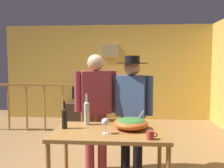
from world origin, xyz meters
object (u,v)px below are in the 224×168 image
object	(u,v)px
flat_screen_tv	(83,93)
serving_table	(110,137)
framed_picture	(110,51)
person_standing_right	(132,104)
mug_red	(150,135)
person_standing_left	(96,103)
salad_bowl	(131,123)
wine_bottle_dark	(64,118)
wine_bottle_clear	(87,112)
wine_glass	(105,123)
stair_railing	(63,102)
tv_console	(84,112)

from	to	relation	value
flat_screen_tv	serving_table	bearing A→B (deg)	-74.26
framed_picture	serving_table	world-z (taller)	framed_picture
person_standing_right	flat_screen_tv	bearing A→B (deg)	-48.81
framed_picture	mug_red	xyz separation A→B (m)	(0.74, -4.12, -1.04)
person_standing_left	salad_bowl	bearing A→B (deg)	113.34
flat_screen_tv	salad_bowl	size ratio (longest dim) A/B	1.41
salad_bowl	person_standing_left	distance (m)	0.75
framed_picture	salad_bowl	size ratio (longest dim) A/B	1.16
wine_bottle_dark	person_standing_right	xyz separation A→B (m)	(0.78, 0.60, 0.07)
salad_bowl	wine_bottle_clear	world-z (taller)	wine_bottle_clear
wine_glass	mug_red	xyz separation A→B (m)	(0.47, -0.15, -0.08)
flat_screen_tv	wine_bottle_clear	world-z (taller)	wine_bottle_clear
stair_railing	flat_screen_tv	world-z (taller)	stair_railing
tv_console	flat_screen_tv	distance (m)	0.50
framed_picture	person_standing_left	distance (m)	3.31
stair_railing	wine_bottle_dark	xyz separation A→B (m)	(0.72, -2.49, 0.22)
wine_glass	person_standing_left	size ratio (longest dim) A/B	0.11
tv_console	wine_bottle_dark	bearing A→B (deg)	-82.56
salad_bowl	person_standing_right	distance (m)	0.57
stair_railing	person_standing_left	xyz separation A→B (m)	(1.00, -1.89, 0.31)
wine_glass	stair_railing	bearing A→B (deg)	114.51
serving_table	person_standing_left	bearing A→B (deg)	111.34
tv_console	serving_table	world-z (taller)	serving_table
framed_picture	wine_bottle_clear	distance (m)	3.71
flat_screen_tv	serving_table	world-z (taller)	flat_screen_tv
wine_bottle_dark	person_standing_right	distance (m)	0.99
framed_picture	wine_glass	distance (m)	4.09
salad_bowl	flat_screen_tv	bearing A→B (deg)	109.68
tv_console	wine_bottle_dark	size ratio (longest dim) A/B	2.73
mug_red	person_standing_right	xyz separation A→B (m)	(-0.18, 0.93, 0.16)
serving_table	mug_red	world-z (taller)	mug_red
person_standing_left	framed_picture	bearing A→B (deg)	-106.81
person_standing_left	tv_console	bearing A→B (deg)	-93.52
serving_table	wine_glass	bearing A→B (deg)	-107.26
wine_glass	person_standing_right	bearing A→B (deg)	69.33
wine_glass	wine_bottle_dark	world-z (taller)	wine_bottle_dark
wine_glass	person_standing_left	xyz separation A→B (m)	(-0.21, 0.77, 0.09)
wine_bottle_dark	wine_bottle_clear	world-z (taller)	wine_bottle_clear
serving_table	wine_bottle_clear	xyz separation A→B (m)	(-0.31, 0.24, 0.24)
stair_railing	person_standing_right	world-z (taller)	person_standing_right
serving_table	salad_bowl	bearing A→B (deg)	19.89
tv_console	mug_red	world-z (taller)	mug_red
tv_console	mug_red	distance (m)	4.12
wine_glass	wine_bottle_dark	bearing A→B (deg)	160.37
stair_railing	person_standing_right	bearing A→B (deg)	-51.49
stair_railing	wine_glass	world-z (taller)	stair_railing
framed_picture	flat_screen_tv	size ratio (longest dim) A/B	0.83
flat_screen_tv	person_standing_left	distance (m)	2.97
mug_red	person_standing_right	world-z (taller)	person_standing_right
wine_bottle_dark	mug_red	xyz separation A→B (m)	(0.96, -0.33, -0.09)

